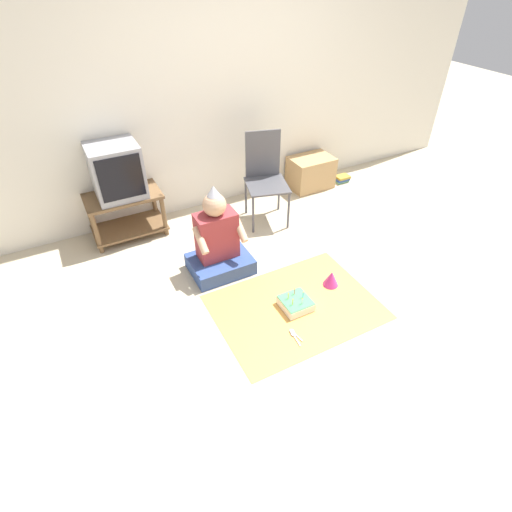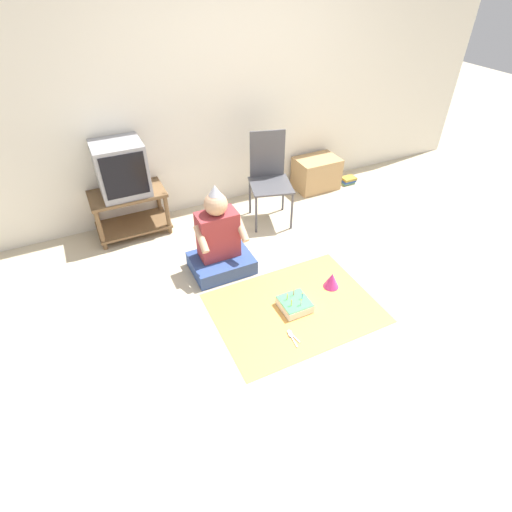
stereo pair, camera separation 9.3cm
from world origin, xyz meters
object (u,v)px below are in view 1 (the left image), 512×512
at_px(tv, 116,171).
at_px(book_pile, 342,179).
at_px(person_seated, 218,244).
at_px(folding_chair, 265,173).
at_px(party_hat_blue, 331,278).
at_px(cardboard_box_stack, 311,172).
at_px(birthday_cake, 296,303).

distance_m(tv, book_pile, 2.74).
bearing_deg(tv, person_seated, -57.82).
bearing_deg(person_seated, folding_chair, 37.19).
bearing_deg(party_hat_blue, folding_chair, 88.58).
bearing_deg(cardboard_box_stack, birthday_cake, -126.83).
distance_m(tv, cardboard_box_stack, 2.28).
bearing_deg(person_seated, party_hat_blue, -40.76).
relative_size(cardboard_box_stack, party_hat_blue, 3.55).
relative_size(folding_chair, birthday_cake, 3.92).
bearing_deg(folding_chair, tv, 166.61).
relative_size(person_seated, birthday_cake, 3.59).
xyz_separation_m(folding_chair, person_seated, (-0.81, -0.61, -0.24)).
height_order(folding_chair, cardboard_box_stack, folding_chair).
relative_size(tv, cardboard_box_stack, 0.99).
distance_m(person_seated, birthday_cake, 0.87).
xyz_separation_m(book_pile, birthday_cake, (-1.71, -1.61, 0.00)).
xyz_separation_m(folding_chair, cardboard_box_stack, (0.82, 0.33, -0.33)).
distance_m(folding_chair, book_pile, 1.36).
height_order(folding_chair, party_hat_blue, folding_chair).
xyz_separation_m(book_pile, person_seated, (-2.06, -0.86, 0.24)).
xyz_separation_m(folding_chair, birthday_cake, (-0.45, -1.37, -0.47)).
bearing_deg(book_pile, person_seated, -157.42).
height_order(person_seated, birthday_cake, person_seated).
bearing_deg(birthday_cake, folding_chair, 71.69).
distance_m(folding_chair, cardboard_box_stack, 0.94).
xyz_separation_m(folding_chair, book_pile, (1.25, 0.25, -0.47)).
bearing_deg(folding_chair, book_pile, 11.06).
relative_size(cardboard_box_stack, birthday_cake, 2.15).
xyz_separation_m(tv, party_hat_blue, (1.37, -1.61, -0.64)).
height_order(tv, party_hat_blue, tv).
height_order(book_pile, person_seated, person_seated).
xyz_separation_m(cardboard_box_stack, birthday_cake, (-1.27, -1.70, -0.14)).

